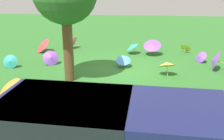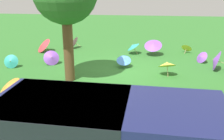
{
  "view_description": "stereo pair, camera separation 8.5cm",
  "coord_description": "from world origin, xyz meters",
  "px_view_note": "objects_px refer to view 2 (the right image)",
  "views": [
    {
      "loc": [
        -0.74,
        10.54,
        3.72
      ],
      "look_at": [
        0.16,
        1.58,
        0.6
      ],
      "focal_mm": 40.78,
      "sensor_mm": 36.0,
      "label": 1
    },
    {
      "loc": [
        -0.83,
        10.53,
        3.72
      ],
      "look_at": [
        0.16,
        1.58,
        0.6
      ],
      "focal_mm": 40.78,
      "sensor_mm": 36.0,
      "label": 2
    }
  ],
  "objects_px": {
    "parasol_orange_1": "(8,86)",
    "parasol_purple_2": "(201,57)",
    "parasol_yellow_0": "(187,47)",
    "van_dark": "(100,130)",
    "parasol_blue_1": "(124,59)",
    "parasol_purple_4": "(51,58)",
    "parasol_red_0": "(43,45)",
    "parasol_yellow_1": "(167,64)",
    "parasol_pink_1": "(73,42)",
    "parasol_teal_1": "(11,61)",
    "parasol_teal_0": "(133,46)",
    "parasol_purple_0": "(215,60)",
    "parasol_purple_1": "(153,45)"
  },
  "relations": [
    {
      "from": "parasol_orange_1",
      "to": "parasol_purple_2",
      "type": "bearing_deg",
      "value": -144.98
    },
    {
      "from": "parasol_yellow_0",
      "to": "van_dark",
      "type": "bearing_deg",
      "value": 70.93
    },
    {
      "from": "parasol_orange_1",
      "to": "parasol_blue_1",
      "type": "xyz_separation_m",
      "value": [
        -3.51,
        -3.9,
        -0.14
      ]
    },
    {
      "from": "parasol_purple_4",
      "to": "parasol_orange_1",
      "type": "bearing_deg",
      "value": 88.61
    },
    {
      "from": "parasol_yellow_0",
      "to": "parasol_red_0",
      "type": "distance_m",
      "value": 8.02
    },
    {
      "from": "parasol_yellow_1",
      "to": "parasol_pink_1",
      "type": "height_order",
      "value": "parasol_pink_1"
    },
    {
      "from": "parasol_teal_1",
      "to": "parasol_yellow_1",
      "type": "distance_m",
      "value": 6.96
    },
    {
      "from": "parasol_teal_0",
      "to": "parasol_pink_1",
      "type": "height_order",
      "value": "parasol_pink_1"
    },
    {
      "from": "parasol_yellow_1",
      "to": "parasol_purple_2",
      "type": "height_order",
      "value": "parasol_yellow_1"
    },
    {
      "from": "parasol_teal_0",
      "to": "parasol_red_0",
      "type": "distance_m",
      "value": 5.02
    },
    {
      "from": "parasol_purple_0",
      "to": "parasol_yellow_0",
      "type": "xyz_separation_m",
      "value": [
        0.73,
        -2.88,
        -0.16
      ]
    },
    {
      "from": "parasol_purple_0",
      "to": "parasol_yellow_1",
      "type": "relative_size",
      "value": 1.11
    },
    {
      "from": "parasol_purple_2",
      "to": "parasol_blue_1",
      "type": "bearing_deg",
      "value": 17.31
    },
    {
      "from": "parasol_teal_1",
      "to": "parasol_pink_1",
      "type": "distance_m",
      "value": 4.36
    },
    {
      "from": "parasol_yellow_0",
      "to": "parasol_red_0",
      "type": "relative_size",
      "value": 0.6
    },
    {
      "from": "van_dark",
      "to": "parasol_yellow_0",
      "type": "relative_size",
      "value": 6.52
    },
    {
      "from": "parasol_purple_1",
      "to": "parasol_red_0",
      "type": "bearing_deg",
      "value": -0.74
    },
    {
      "from": "parasol_purple_2",
      "to": "parasol_blue_1",
      "type": "height_order",
      "value": "parasol_blue_1"
    },
    {
      "from": "parasol_purple_1",
      "to": "parasol_red_0",
      "type": "xyz_separation_m",
      "value": [
        6.09,
        -0.08,
        -0.19
      ]
    },
    {
      "from": "parasol_yellow_0",
      "to": "parasol_blue_1",
      "type": "distance_m",
      "value": 4.43
    },
    {
      "from": "van_dark",
      "to": "parasol_blue_1",
      "type": "xyz_separation_m",
      "value": [
        -0.04,
        -6.72,
        -0.54
      ]
    },
    {
      "from": "van_dark",
      "to": "parasol_teal_0",
      "type": "xyz_separation_m",
      "value": [
        -0.37,
        -9.1,
        -0.47
      ]
    },
    {
      "from": "van_dark",
      "to": "parasol_pink_1",
      "type": "distance_m",
      "value": 10.5
    },
    {
      "from": "parasol_purple_2",
      "to": "parasol_purple_4",
      "type": "height_order",
      "value": "parasol_purple_4"
    },
    {
      "from": "parasol_blue_1",
      "to": "parasol_purple_4",
      "type": "bearing_deg",
      "value": -0.07
    },
    {
      "from": "parasol_yellow_1",
      "to": "parasol_purple_2",
      "type": "relative_size",
      "value": 1.21
    },
    {
      "from": "parasol_purple_4",
      "to": "parasol_red_0",
      "type": "xyz_separation_m",
      "value": [
        1.27,
        -2.26,
        0.05
      ]
    },
    {
      "from": "parasol_blue_1",
      "to": "parasol_teal_0",
      "type": "bearing_deg",
      "value": -97.88
    },
    {
      "from": "parasol_yellow_0",
      "to": "parasol_pink_1",
      "type": "relative_size",
      "value": 0.87
    },
    {
      "from": "parasol_red_0",
      "to": "parasol_blue_1",
      "type": "distance_m",
      "value": 5.2
    },
    {
      "from": "van_dark",
      "to": "parasol_teal_1",
      "type": "height_order",
      "value": "van_dark"
    },
    {
      "from": "van_dark",
      "to": "parasol_yellow_0",
      "type": "height_order",
      "value": "van_dark"
    },
    {
      "from": "parasol_teal_0",
      "to": "parasol_pink_1",
      "type": "distance_m",
      "value": 3.65
    },
    {
      "from": "parasol_yellow_0",
      "to": "parasol_purple_4",
      "type": "height_order",
      "value": "parasol_purple_4"
    },
    {
      "from": "parasol_teal_0",
      "to": "parasol_yellow_0",
      "type": "distance_m",
      "value": 3.03
    },
    {
      "from": "parasol_orange_1",
      "to": "parasol_pink_1",
      "type": "height_order",
      "value": "parasol_orange_1"
    },
    {
      "from": "parasol_orange_1",
      "to": "parasol_yellow_0",
      "type": "bearing_deg",
      "value": -134.85
    },
    {
      "from": "parasol_purple_0",
      "to": "parasol_purple_4",
      "type": "relative_size",
      "value": 1.13
    },
    {
      "from": "van_dark",
      "to": "parasol_red_0",
      "type": "xyz_separation_m",
      "value": [
        4.65,
        -8.98,
        -0.51
      ]
    },
    {
      "from": "parasol_teal_1",
      "to": "parasol_orange_1",
      "type": "xyz_separation_m",
      "value": [
        -1.59,
        3.24,
        0.19
      ]
    },
    {
      "from": "parasol_red_0",
      "to": "parasol_purple_0",
      "type": "bearing_deg",
      "value": 165.92
    },
    {
      "from": "parasol_orange_1",
      "to": "parasol_red_0",
      "type": "xyz_separation_m",
      "value": [
        1.18,
        -6.16,
        -0.11
      ]
    },
    {
      "from": "van_dark",
      "to": "parasol_purple_4",
      "type": "height_order",
      "value": "van_dark"
    },
    {
      "from": "parasol_yellow_0",
      "to": "parasol_orange_1",
      "type": "xyz_separation_m",
      "value": [
        6.81,
        6.85,
        0.21
      ]
    },
    {
      "from": "parasol_teal_0",
      "to": "parasol_yellow_1",
      "type": "distance_m",
      "value": 3.57
    },
    {
      "from": "parasol_yellow_1",
      "to": "parasol_blue_1",
      "type": "relative_size",
      "value": 1.28
    },
    {
      "from": "parasol_orange_1",
      "to": "parasol_red_0",
      "type": "bearing_deg",
      "value": -79.17
    },
    {
      "from": "parasol_teal_0",
      "to": "parasol_teal_1",
      "type": "distance_m",
      "value": 6.22
    },
    {
      "from": "parasol_teal_0",
      "to": "parasol_pink_1",
      "type": "xyz_separation_m",
      "value": [
        3.54,
        -0.89,
        -0.07
      ]
    },
    {
      "from": "parasol_pink_1",
      "to": "parasol_orange_1",
      "type": "bearing_deg",
      "value": 87.61
    }
  ]
}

